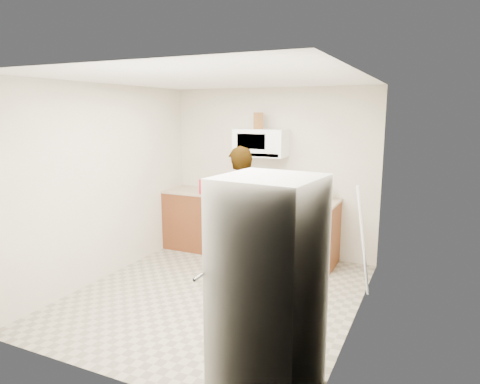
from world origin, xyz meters
The scene contains 20 objects.
floor centered at (0.00, 0.00, 0.00)m, with size 3.60×3.60×0.00m, color gray.
back_wall centered at (0.00, 1.79, 1.25)m, with size 3.20×0.02×2.50m, color beige.
right_wall centered at (1.59, 0.00, 1.25)m, with size 0.02×3.60×2.50m, color beige.
cabinet_left centered at (-1.04, 1.49, 0.45)m, with size 1.12×0.62×0.90m, color brown.
counter_left centered at (-1.04, 1.49, 0.92)m, with size 1.14×0.64×0.04m, color tan.
cabinet_right centered at (0.68, 1.49, 0.45)m, with size 0.80×0.62×0.90m, color brown.
counter_right centered at (0.68, 1.49, 0.92)m, with size 0.82×0.64×0.04m, color tan.
gas_range centered at (-0.10, 1.48, 0.49)m, with size 0.76×0.65×1.13m.
microwave centered at (-0.10, 1.61, 1.70)m, with size 0.76×0.38×0.40m, color white.
person centered at (-0.01, 0.70, 0.86)m, with size 0.63×0.41×1.73m, color tan.
fridge centered at (1.20, -1.41, 0.85)m, with size 0.70×0.70×1.70m, color silver.
kettle centered at (0.85, 1.61, 1.04)m, with size 0.17×0.17×0.20m, color white.
jug centered at (-0.14, 1.60, 2.02)m, with size 0.14×0.14×0.24m, color brown.
saucepan centered at (-0.31, 1.63, 1.02)m, with size 0.23×0.23×0.12m, color silver.
tray centered at (-0.04, 1.33, 0.96)m, with size 0.25×0.16×0.05m, color white.
bottle_spray centered at (-0.91, 1.23, 1.05)m, with size 0.07×0.07×0.22m, color #B60D1F.
bottle_hot_sauce centered at (-0.81, 1.42, 1.02)m, with size 0.05×0.05×0.16m, color orange.
bottle_green_cap centered at (-0.79, 1.28, 1.04)m, with size 0.06×0.06×0.21m, color #198E29.
pot_lid centered at (-0.61, 1.28, 0.94)m, with size 0.26×0.26×0.01m, color white.
broom centered at (1.57, 0.64, 0.68)m, with size 0.03×0.03×1.36m, color white.
Camera 1 is at (2.27, -4.22, 2.15)m, focal length 32.00 mm.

